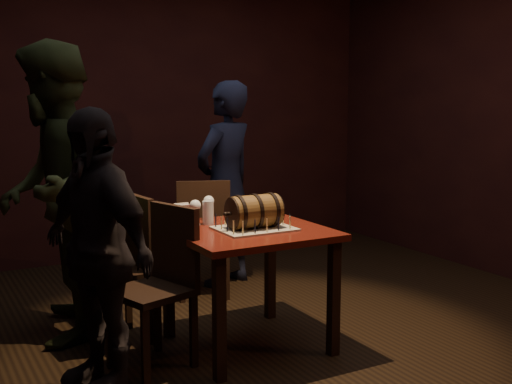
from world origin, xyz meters
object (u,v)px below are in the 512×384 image
wine_glass_mid (209,202)px  wine_glass_right (236,202)px  chair_back (203,232)px  person_back (225,184)px  person_left_rear (54,193)px  pub_table (248,246)px  pint_of_ale (208,213)px  wine_glass_left (195,207)px  chair_left_rear (124,260)px  chair_left_front (162,277)px  person_left_front (96,251)px  barrel_cake (254,211)px

wine_glass_mid → wine_glass_right: (0.16, -0.09, 0.00)m
wine_glass_right → chair_back: 0.82m
person_back → person_left_rear: size_ratio=0.88×
wine_glass_mid → wine_glass_right: size_ratio=1.00×
pub_table → chair_back: (0.15, 1.02, -0.12)m
wine_glass_mid → pint_of_ale: wine_glass_mid is taller
pub_table → wine_glass_mid: bearing=104.5°
pint_of_ale → chair_back: bearing=68.5°
wine_glass_left → chair_left_rear: 0.57m
wine_glass_left → pint_of_ale: (0.08, -0.02, -0.05)m
wine_glass_right → chair_left_front: chair_left_front is taller
person_left_rear → person_left_front: bearing=19.1°
chair_left_front → person_back: size_ratio=0.55×
barrel_cake → wine_glass_mid: barrel_cake is taller
pint_of_ale → barrel_cake: bearing=-57.8°
wine_glass_left → chair_left_rear: chair_left_rear is taller
chair_left_rear → person_left_front: size_ratio=0.62×
pub_table → barrel_cake: bearing=-70.5°
wine_glass_mid → chair_back: size_ratio=0.17×
pint_of_ale → person_back: (0.64, 1.05, 0.02)m
wine_glass_left → wine_glass_right: same height
person_back → person_left_front: person_back is taller
wine_glass_left → pint_of_ale: bearing=-14.5°
barrel_cake → wine_glass_right: barrel_cake is taller
pub_table → wine_glass_right: 0.36m
chair_left_front → person_left_front: 0.49m
chair_back → wine_glass_left: bearing=-116.9°
wine_glass_mid → pint_of_ale: 0.15m
wine_glass_right → chair_left_front: (-0.63, -0.28, -0.35)m
pub_table → chair_left_rear: chair_left_rear is taller
pint_of_ale → person_left_front: (-0.81, -0.37, -0.07)m
wine_glass_mid → person_left_front: size_ratio=0.11×
pint_of_ale → chair_left_front: chair_left_front is taller
barrel_cake → chair_left_rear: size_ratio=0.40×
chair_back → chair_left_rear: bearing=-145.2°
wine_glass_right → person_back: (0.41, 1.00, -0.03)m
person_back → person_left_rear: 1.59m
chair_left_rear → person_left_front: person_left_front is taller
person_back → person_left_rear: person_left_rear is taller
pub_table → wine_glass_mid: wine_glass_mid is taller
wine_glass_mid → chair_back: bearing=69.5°
chair_left_front → pint_of_ale: bearing=30.1°
chair_back → wine_glass_right: bearing=-96.8°
person_left_rear → person_back: bearing=127.7°
person_left_front → pub_table: bearing=79.6°
person_left_rear → person_left_front: person_left_rear is taller
pub_table → person_left_rear: size_ratio=0.47×
pint_of_ale → chair_back: (0.31, 0.79, -0.30)m
chair_back → pub_table: bearing=-98.4°
wine_glass_right → pint_of_ale: wine_glass_right is taller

